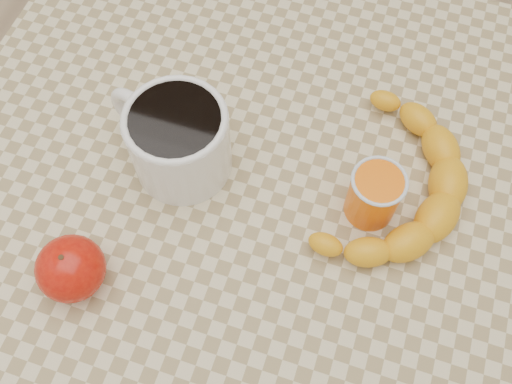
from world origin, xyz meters
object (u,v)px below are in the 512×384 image
(coffee_mug, at_px, (177,138))
(orange_juice_glass, at_px, (374,195))
(banana, at_px, (391,184))
(table, at_px, (256,229))
(apple, at_px, (71,269))

(coffee_mug, distance_m, orange_juice_glass, 0.23)
(orange_juice_glass, height_order, banana, orange_juice_glass)
(orange_juice_glass, xyz_separation_m, banana, (0.02, 0.03, -0.01))
(table, relative_size, banana, 2.51)
(coffee_mug, distance_m, banana, 0.25)
(orange_juice_glass, xyz_separation_m, apple, (-0.28, -0.18, -0.00))
(table, bearing_deg, banana, 21.54)
(table, xyz_separation_m, orange_juice_glass, (0.13, 0.03, 0.12))
(table, height_order, orange_juice_glass, orange_juice_glass)
(table, height_order, coffee_mug, coffee_mug)
(apple, bearing_deg, banana, 34.98)
(table, distance_m, orange_juice_glass, 0.18)
(table, distance_m, apple, 0.24)
(orange_juice_glass, height_order, apple, orange_juice_glass)
(apple, relative_size, banana, 0.28)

